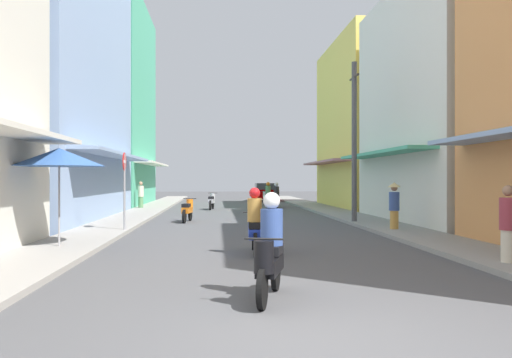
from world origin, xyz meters
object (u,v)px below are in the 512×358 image
motorbike_blue (254,224)px  pedestrian_midway (508,227)px  motorbike_white (267,195)px  parked_car (265,192)px  motorbike_silver (212,201)px  street_sign_no_entry (124,181)px  pedestrian_crossing (141,196)px  utility_pole (354,141)px  pedestrian_far (394,204)px  motorbike_orange (188,210)px  motorbike_green (276,196)px  vendor_umbrella (59,157)px  motorbike_black (270,251)px

motorbike_blue → pedestrian_midway: (4.90, -2.36, 0.12)m
motorbike_white → parked_car: motorbike_white is taller
motorbike_silver → street_sign_no_entry: 13.34m
motorbike_blue → street_sign_no_entry: bearing=128.1°
motorbike_silver → pedestrian_crossing: pedestrian_crossing is taller
pedestrian_crossing → street_sign_no_entry: street_sign_no_entry is taller
utility_pole → motorbike_white: bearing=98.1°
pedestrian_crossing → pedestrian_far: pedestrian_far is taller
motorbike_orange → pedestrian_far: 8.56m
motorbike_silver → motorbike_green: motorbike_green is taller
pedestrian_midway → utility_pole: (-0.42, 10.07, 2.44)m
motorbike_white → street_sign_no_entry: (-6.37, -17.11, 1.01)m
pedestrian_crossing → pedestrian_far: bearing=-53.0°
pedestrian_far → vendor_umbrella: vendor_umbrella is taller
parked_car → motorbike_green: bearing=-91.4°
utility_pole → street_sign_no_entry: 8.96m
pedestrian_midway → pedestrian_far: size_ratio=0.99×
motorbike_orange → pedestrian_crossing: 9.44m
motorbike_black → pedestrian_far: pedestrian_far is taller
utility_pole → vendor_umbrella: bearing=-143.6°
pedestrian_midway → pedestrian_crossing: bearing=116.4°
parked_car → utility_pole: utility_pole is taller
parked_car → pedestrian_crossing: pedestrian_crossing is taller
pedestrian_crossing → utility_pole: 14.55m
pedestrian_crossing → street_sign_no_entry: 13.28m
street_sign_no_entry → motorbike_black: bearing=-68.4°
motorbike_green → pedestrian_far: size_ratio=1.09×
parked_car → pedestrian_midway: pedestrian_midway is taller
motorbike_orange → pedestrian_far: (7.09, -4.78, 0.44)m
motorbike_silver → parked_car: parked_car is taller
pedestrian_crossing → street_sign_no_entry: (1.39, -13.17, 0.90)m
pedestrian_far → parked_car: bearing=94.7°
vendor_umbrella → pedestrian_midway: bearing=-18.5°
parked_car → utility_pole: size_ratio=0.64×
motorbike_silver → vendor_umbrella: vendor_umbrella is taller
motorbike_white → motorbike_green: bearing=-84.1°
motorbike_blue → motorbike_black: same height
motorbike_blue → vendor_umbrella: size_ratio=0.71×
motorbike_green → motorbike_black: (-2.82, -24.06, 0.00)m
pedestrian_far → motorbike_blue: bearing=-137.7°
motorbike_blue → vendor_umbrella: bearing=169.5°
parked_car → vendor_umbrella: size_ratio=1.61×
motorbike_white → pedestrian_midway: bearing=-84.3°
utility_pole → street_sign_no_entry: size_ratio=2.41×
street_sign_no_entry → vendor_umbrella: bearing=-101.9°
motorbike_white → motorbike_black: bearing=-95.4°
parked_car → pedestrian_far: (2.01, -24.56, 0.20)m
motorbike_white → motorbike_orange: bearing=-109.6°
motorbike_silver → parked_car: (4.17, 11.08, 0.24)m
pedestrian_midway → pedestrian_far: bearing=89.4°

